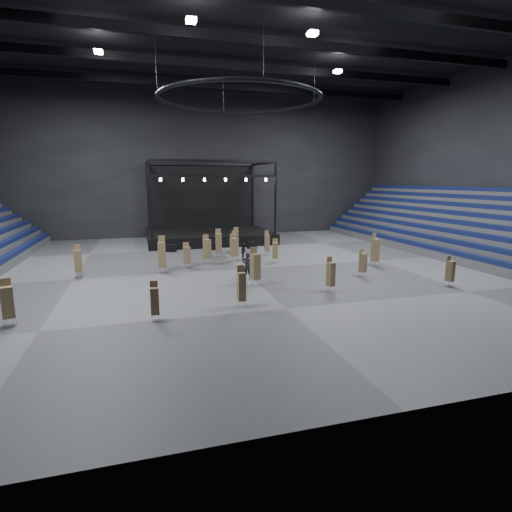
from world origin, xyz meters
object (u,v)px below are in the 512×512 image
object	(u,v)px
chair_stack_10	(267,243)
chair_stack_17	(219,242)
chair_stack_1	(234,241)
chair_stack_12	(187,255)
chair_stack_3	(275,250)
chair_stack_16	(207,248)
crew_member	(244,251)
stage	(208,228)
chair_stack_4	(331,274)
chair_stack_7	(241,286)
chair_stack_8	(255,266)
flight_case_mid	(210,246)
chair_stack_5	(78,260)
flight_case_left	(170,248)
chair_stack_15	(162,254)
chair_stack_2	(236,239)
man_center	(247,266)
chair_stack_11	(155,300)
chair_stack_0	(234,247)
chair_stack_13	(375,249)
chair_stack_9	(450,271)
chair_stack_14	(7,301)
chair_stack_6	(363,262)
flight_case_right	(252,245)

from	to	relation	value
chair_stack_10	chair_stack_17	size ratio (longest dim) A/B	0.90
chair_stack_1	chair_stack_12	bearing A→B (deg)	-125.90
chair_stack_3	chair_stack_16	distance (m)	5.87
chair_stack_16	crew_member	bearing A→B (deg)	-3.81
stage	chair_stack_4	size ratio (longest dim) A/B	6.19
chair_stack_7	chair_stack_17	distance (m)	15.08
chair_stack_4	chair_stack_8	size ratio (longest dim) A/B	0.86
flight_case_mid	chair_stack_5	world-z (taller)	chair_stack_5
flight_case_left	chair_stack_15	bearing A→B (deg)	-97.80
chair_stack_15	chair_stack_17	world-z (taller)	chair_stack_15
chair_stack_2	man_center	world-z (taller)	chair_stack_2
chair_stack_4	flight_case_mid	bearing A→B (deg)	87.81
flight_case_mid	stage	bearing A→B (deg)	82.75
chair_stack_3	chair_stack_12	distance (m)	7.61
chair_stack_11	chair_stack_15	distance (m)	10.87
chair_stack_0	chair_stack_3	size ratio (longest dim) A/B	1.17
chair_stack_1	chair_stack_13	xyz separation A→B (m)	(9.86, -9.14, 0.23)
chair_stack_16	flight_case_mid	bearing A→B (deg)	60.74
chair_stack_9	chair_stack_14	xyz separation A→B (m)	(-26.20, -0.22, 0.17)
chair_stack_6	chair_stack_1	bearing A→B (deg)	96.82
flight_case_left	crew_member	bearing A→B (deg)	-44.29
chair_stack_10	chair_stack_7	bearing A→B (deg)	-110.29
chair_stack_7	man_center	size ratio (longest dim) A/B	1.21
chair_stack_6	chair_stack_12	distance (m)	13.80
chair_stack_2	chair_stack_8	world-z (taller)	chair_stack_8
chair_stack_1	chair_stack_0	bearing A→B (deg)	-96.80
chair_stack_10	chair_stack_14	size ratio (longest dim) A/B	0.99
chair_stack_2	chair_stack_16	bearing A→B (deg)	-108.04
chair_stack_11	man_center	world-z (taller)	chair_stack_11
chair_stack_13	chair_stack_16	bearing A→B (deg)	138.37
chair_stack_9	chair_stack_15	distance (m)	20.65
chair_stack_5	man_center	world-z (taller)	chair_stack_5
chair_stack_0	chair_stack_16	bearing A→B (deg)	169.50
chair_stack_13	flight_case_left	bearing A→B (deg)	122.17
chair_stack_0	chair_stack_12	distance (m)	4.63
flight_case_right	crew_member	world-z (taller)	crew_member
chair_stack_5	chair_stack_17	size ratio (longest dim) A/B	0.92
chair_stack_12	chair_stack_2	bearing A→B (deg)	40.67
chair_stack_11	chair_stack_15	xyz separation A→B (m)	(0.94, 10.82, 0.40)
chair_stack_14	chair_stack_10	bearing A→B (deg)	20.53
flight_case_right	chair_stack_13	size ratio (longest dim) A/B	0.38
flight_case_mid	chair_stack_14	size ratio (longest dim) A/B	0.45
chair_stack_10	chair_stack_17	xyz separation A→B (m)	(-4.60, 0.40, 0.17)
stage	crew_member	bearing A→B (deg)	-84.38
man_center	flight_case_mid	bearing A→B (deg)	-79.04
flight_case_mid	chair_stack_9	world-z (taller)	chair_stack_9
chair_stack_9	flight_case_right	bearing A→B (deg)	94.72
chair_stack_6	chair_stack_11	distance (m)	16.06
flight_case_mid	chair_stack_10	world-z (taller)	chair_stack_10
flight_case_right	chair_stack_8	xyz separation A→B (m)	(-3.84, -14.70, 1.03)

